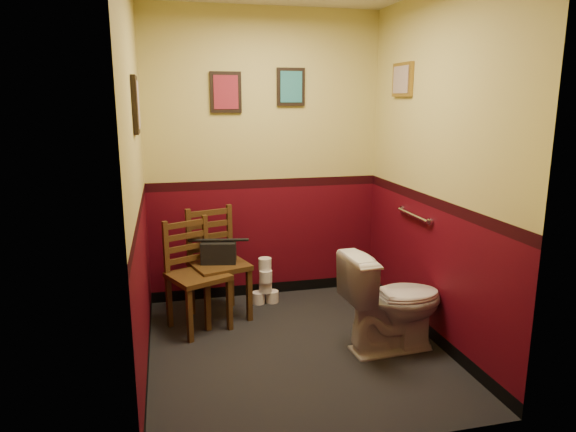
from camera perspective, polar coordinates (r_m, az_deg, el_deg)
The scene contains 16 objects.
floor at distance 4.10m, azimuth 0.84°, elevation -14.52°, with size 2.20×2.40×0.00m, color black.
wall_back at distance 4.85m, azimuth -2.64°, elevation 6.45°, with size 2.20×2.70×0.00m, color #4B0611.
wall_front at distance 2.56m, azimuth 7.59°, elevation 0.68°, with size 2.20×2.70×0.00m, color #4B0611.
wall_left at distance 3.58m, azimuth -16.45°, elevation 3.70°, with size 2.40×2.70×0.00m, color #4B0611.
wall_right at distance 4.10m, azimuth 16.03°, elevation 4.82°, with size 2.40×2.70×0.00m, color #4B0611.
grab_bar at distance 4.37m, azimuth 13.77°, elevation 0.08°, with size 0.05×0.56×0.06m.
framed_print_back_a at distance 4.75m, azimuth -6.93°, elevation 13.50°, with size 0.28×0.04×0.36m.
framed_print_back_b at distance 4.86m, azimuth 0.32°, elevation 14.16°, with size 0.26×0.04×0.34m.
framed_print_left at distance 3.64m, azimuth -16.55°, elevation 11.76°, with size 0.04×0.30×0.38m.
framed_print_right at distance 4.59m, azimuth 12.59°, elevation 14.57°, with size 0.04×0.34×0.28m.
toilet at distance 4.03m, azimuth 11.56°, elevation -9.32°, with size 0.44×0.78×0.77m, color white.
toilet_brush at distance 4.30m, azimuth 12.91°, elevation -12.62°, with size 0.10×0.10×0.38m.
chair_left at distance 4.36m, azimuth -10.23°, elevation -6.45°, with size 0.57×0.57×0.92m.
chair_right at distance 4.55m, azimuth -7.88°, elevation -5.27°, with size 0.56×0.56×0.96m.
handbag at distance 4.47m, azimuth -7.71°, elevation -4.02°, with size 0.32×0.20×0.22m.
tp_stack at distance 4.88m, azimuth -2.53°, elevation -7.58°, with size 0.25×0.15×0.44m.
Camera 1 is at (-0.91, -3.53, 1.88)m, focal length 32.00 mm.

